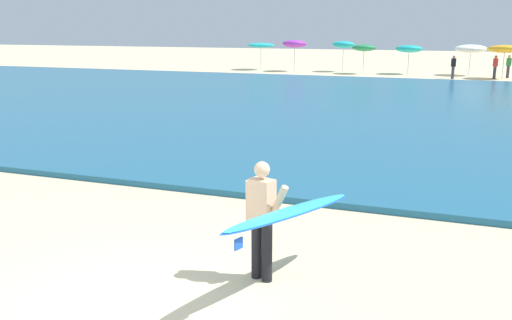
{
  "coord_description": "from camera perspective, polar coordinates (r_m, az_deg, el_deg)",
  "views": [
    {
      "loc": [
        3.75,
        -5.57,
        3.52
      ],
      "look_at": [
        0.31,
        3.84,
        1.1
      ],
      "focal_mm": 38.99,
      "sensor_mm": 36.0,
      "label": 1
    }
  ],
  "objects": [
    {
      "name": "beachgoer_near_row_mid",
      "position": [
        40.41,
        19.59,
        9.03
      ],
      "size": [
        0.32,
        0.2,
        1.58
      ],
      "color": "#383842",
      "rests_on": "ground"
    },
    {
      "name": "beach_umbrella_2",
      "position": [
        44.7,
        8.96,
        11.62
      ],
      "size": [
        1.77,
        1.81,
        2.44
      ],
      "color": "beige",
      "rests_on": "ground"
    },
    {
      "name": "sea",
      "position": [
        24.86,
        11.25,
        5.36
      ],
      "size": [
        120.0,
        28.0,
        0.14
      ],
      "primitive_type": "cube",
      "color": "#1E6084",
      "rests_on": "ground"
    },
    {
      "name": "beachgoer_near_row_left",
      "position": [
        41.52,
        23.33,
        8.81
      ],
      "size": [
        0.32,
        0.2,
        1.58
      ],
      "color": "#383842",
      "rests_on": "ground"
    },
    {
      "name": "ground_plane",
      "position": [
        7.58,
        -12.67,
        -14.46
      ],
      "size": [
        160.0,
        160.0,
        0.0
      ],
      "primitive_type": "plane",
      "color": "beige"
    },
    {
      "name": "beach_umbrella_4",
      "position": [
        43.4,
        15.44,
        10.93
      ],
      "size": [
        1.98,
        2.02,
        2.21
      ],
      "color": "beige",
      "rests_on": "ground"
    },
    {
      "name": "beachgoer_near_row_right",
      "position": [
        42.48,
        24.48,
        8.79
      ],
      "size": [
        0.32,
        0.2,
        1.58
      ],
      "color": "#383842",
      "rests_on": "ground"
    },
    {
      "name": "beach_umbrella_5",
      "position": [
        43.6,
        21.19,
        10.6
      ],
      "size": [
        2.23,
        2.23,
        2.22
      ],
      "color": "beige",
      "rests_on": "ground"
    },
    {
      "name": "beach_umbrella_0",
      "position": [
        46.21,
        0.51,
        11.69
      ],
      "size": [
        2.21,
        2.22,
        2.19
      ],
      "color": "beige",
      "rests_on": "ground"
    },
    {
      "name": "surfer_with_board",
      "position": [
        7.58,
        2.14,
        -5.56
      ],
      "size": [
        1.35,
        2.79,
        1.73
      ],
      "color": "black",
      "rests_on": "ground"
    },
    {
      "name": "beach_umbrella_3",
      "position": [
        42.91,
        11.03,
        11.23
      ],
      "size": [
        1.78,
        1.81,
        2.25
      ],
      "color": "beige",
      "rests_on": "ground"
    },
    {
      "name": "beach_umbrella_6",
      "position": [
        41.56,
        24.17,
        10.35
      ],
      "size": [
        2.27,
        2.3,
        2.37
      ],
      "color": "beige",
      "rests_on": "ground"
    },
    {
      "name": "beach_umbrella_1",
      "position": [
        44.64,
        3.98,
        11.81
      ],
      "size": [
        1.92,
        1.97,
        2.52
      ],
      "color": "beige",
      "rests_on": "ground"
    }
  ]
}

